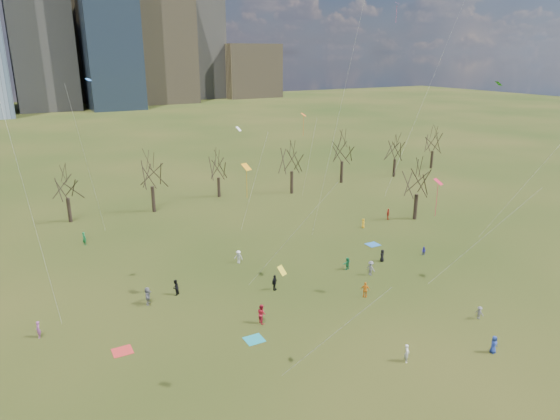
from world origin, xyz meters
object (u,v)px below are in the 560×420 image
blanket_crimson (122,351)px  person_4 (365,290)px  blanket_teal (254,339)px  person_0 (494,345)px  blanket_navy (373,244)px  person_2 (262,314)px  person_1 (407,353)px

blanket_crimson → person_4: 23.64m
blanket_teal → person_0: bearing=-34.2°
blanket_crimson → blanket_teal: bearing=-19.3°
person_0 → person_4: bearing=99.1°
blanket_crimson → blanket_navy: bearing=15.3°
person_0 → person_2: (-14.59, 13.36, 0.16)m
blanket_navy → person_4: 14.87m
person_2 → person_4: size_ratio=1.11×
blanket_teal → blanket_crimson: 10.96m
blanket_teal → person_1: 12.74m
person_0 → blanket_navy: bearing=69.4°
person_1 → blanket_crimson: bearing=96.6°
person_1 → blanket_navy: bearing=5.9°
person_0 → person_1: bearing=155.9°
blanket_teal → person_4: (13.20, 1.67, 0.82)m
person_1 → person_0: bearing=-70.5°
person_2 → person_1: bearing=-149.3°
person_2 → person_0: bearing=-136.2°
blanket_navy → person_2: 23.72m
blanket_crimson → person_2: bearing=-6.6°
person_1 → person_2: person_2 is taller
blanket_teal → person_2: 3.02m
person_4 → person_0: bearing=144.5°
blanket_teal → person_4: 13.33m
blanket_navy → person_0: (-6.65, -23.90, 0.75)m
blanket_navy → person_4: (-9.87, -11.10, 0.82)m
blanket_teal → person_2: size_ratio=0.87×
blanket_crimson → person_4: (23.54, -1.96, 0.82)m
blanket_crimson → person_2: person_2 is taller
blanket_crimson → person_2: size_ratio=0.87×
person_1 → person_4: bearing=18.0°
person_0 → person_2: bearing=132.5°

